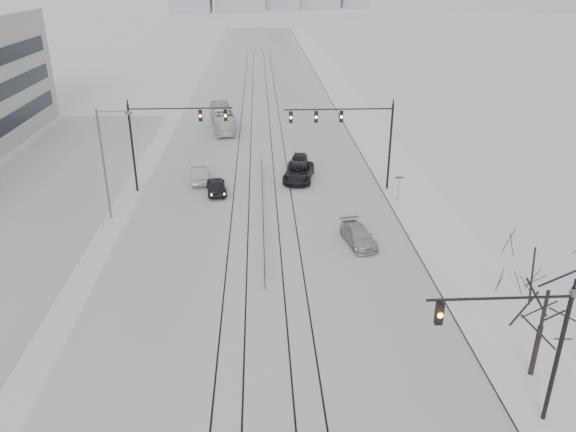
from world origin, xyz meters
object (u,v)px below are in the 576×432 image
Objects in this scene: sedan_nb_right at (358,236)px; box_truck at (222,119)px; bare_tree at (547,300)px; sedan_sb_inner at (216,186)px; sedan_nb_far at (299,162)px; traffic_mast_near at (525,339)px; sedan_sb_outer at (199,174)px; sedan_nb_front at (299,172)px.

sedan_nb_right is 0.44× the size of box_truck.
bare_tree is 31.51m from sedan_sb_inner.
box_truck reaches higher than sedan_nb_far.
sedan_nb_far is at bearing 101.12° from traffic_mast_near.
sedan_nb_right is at bearing 128.50° from sedan_sb_inner.
sedan_sb_outer is 19.05m from box_truck.
traffic_mast_near is 1.57× the size of sedan_nb_right.
box_truck reaches higher than sedan_sb_outer.
sedan_nb_far is at bearing -147.69° from sedan_sb_inner.
sedan_sb_outer is at bearing -170.02° from sedan_nb_front.
sedan_nb_front is (9.52, -0.06, 0.04)m from sedan_sb_outer.
sedan_nb_right is at bearing -70.59° from sedan_nb_far.
sedan_sb_inner is 8.28m from sedan_nb_front.
bare_tree is 34.15m from sedan_nb_far.
sedan_sb_inner is 0.42× the size of box_truck.
sedan_sb_outer is 10.38m from sedan_nb_far.
sedan_sb_outer is 0.80× the size of sedan_nb_front.
box_truck is at bearing 106.96° from traffic_mast_near.
traffic_mast_near is at bearing -128.76° from bare_tree.
box_truck is at bearing -95.66° from sedan_sb_inner.
sedan_sb_outer reaches higher than sedan_nb_far.
sedan_nb_far is 0.41× the size of box_truck.
sedan_nb_far reaches higher than sedan_nb_right.
sedan_nb_right is at bearing -65.61° from sedan_nb_front.
sedan_sb_outer is 1.08× the size of sedan_nb_far.
sedan_nb_right is 1.07× the size of sedan_nb_far.
sedan_sb_outer is at bearing 78.46° from box_truck.
sedan_nb_front is 3.55m from sedan_nb_far.
bare_tree is 1.35× the size of sedan_sb_outer.
sedan_sb_inner is 10.33m from sedan_nb_far.
bare_tree is at bearing 116.39° from sedan_sb_inner.
sedan_nb_right is at bearing 101.75° from box_truck.
sedan_nb_right is at bearing 126.01° from sedan_sb_outer.
sedan_nb_right is (3.48, -13.91, -0.14)m from sedan_nb_front.
sedan_sb_inner is at bearing 123.72° from bare_tree.
sedan_sb_inner is 0.94× the size of sedan_sb_outer.
sedan_sb_inner is at bearing 117.26° from traffic_mast_near.
sedan_nb_front reaches higher than sedan_nb_right.
sedan_sb_outer is at bearing -66.92° from sedan_sb_inner.
sedan_sb_inner is at bearing -148.02° from sedan_nb_front.
traffic_mast_near is 36.50m from sedan_nb_far.
sedan_nb_right is 35.04m from box_truck.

